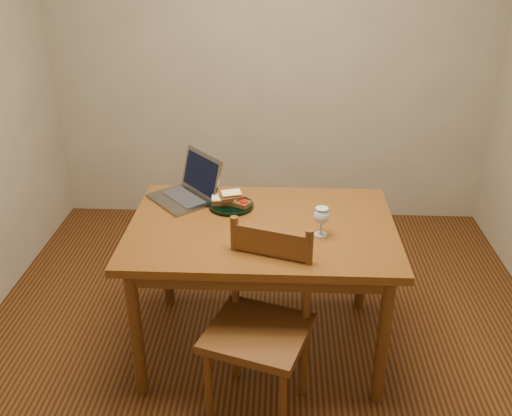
{
  "coord_description": "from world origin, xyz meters",
  "views": [
    {
      "loc": [
        0.08,
        -2.48,
        2.04
      ],
      "look_at": [
        -0.04,
        0.04,
        0.8
      ],
      "focal_mm": 40.0,
      "sensor_mm": 36.0,
      "label": 1
    }
  ],
  "objects_px": {
    "table": "(262,240)",
    "chair": "(260,319)",
    "plate": "(231,206)",
    "milk_glass": "(321,221)",
    "laptop": "(190,187)"
  },
  "relations": [
    {
      "from": "laptop",
      "to": "table",
      "type": "bearing_deg",
      "value": 13.5
    },
    {
      "from": "laptop",
      "to": "chair",
      "type": "bearing_deg",
      "value": -11.01
    },
    {
      "from": "laptop",
      "to": "milk_glass",
      "type": "bearing_deg",
      "value": 20.05
    },
    {
      "from": "table",
      "to": "chair",
      "type": "bearing_deg",
      "value": -89.04
    },
    {
      "from": "chair",
      "to": "plate",
      "type": "bearing_deg",
      "value": 123.86
    },
    {
      "from": "milk_glass",
      "to": "table",
      "type": "bearing_deg",
      "value": 161.31
    },
    {
      "from": "plate",
      "to": "milk_glass",
      "type": "relative_size",
      "value": 1.61
    },
    {
      "from": "plate",
      "to": "laptop",
      "type": "height_order",
      "value": "laptop"
    },
    {
      "from": "chair",
      "to": "laptop",
      "type": "height_order",
      "value": "laptop"
    },
    {
      "from": "laptop",
      "to": "plate",
      "type": "bearing_deg",
      "value": 24.47
    },
    {
      "from": "table",
      "to": "plate",
      "type": "xyz_separation_m",
      "value": [
        -0.17,
        0.18,
        0.1
      ]
    },
    {
      "from": "chair",
      "to": "milk_glass",
      "type": "distance_m",
      "value": 0.54
    },
    {
      "from": "table",
      "to": "plate",
      "type": "height_order",
      "value": "plate"
    },
    {
      "from": "chair",
      "to": "laptop",
      "type": "relative_size",
      "value": 1.22
    },
    {
      "from": "chair",
      "to": "table",
      "type": "bearing_deg",
      "value": 109.04
    }
  ]
}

